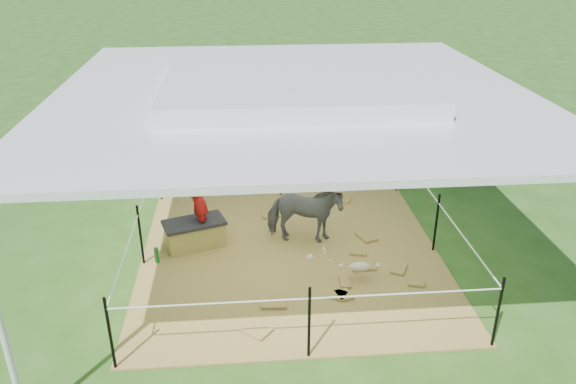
{
  "coord_description": "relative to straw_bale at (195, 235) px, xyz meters",
  "views": [
    {
      "loc": [
        -0.69,
        -7.42,
        4.61
      ],
      "look_at": [
        0.0,
        0.6,
        0.85
      ],
      "focal_mm": 35.0,
      "sensor_mm": 36.0,
      "label": 1
    }
  ],
  "objects": [
    {
      "name": "ground",
      "position": [
        1.5,
        -0.45,
        -0.23
      ],
      "size": [
        90.0,
        90.0,
        0.0
      ],
      "primitive_type": "plane",
      "color": "#2D5919",
      "rests_on": "ground"
    },
    {
      "name": "rope_fence",
      "position": [
        1.5,
        -0.45,
        0.42
      ],
      "size": [
        4.54,
        4.54,
        1.0
      ],
      "color": "black",
      "rests_on": "ground"
    },
    {
      "name": "hay_patch",
      "position": [
        1.5,
        -0.45,
        -0.21
      ],
      "size": [
        4.6,
        4.6,
        0.03
      ],
      "primitive_type": "cube",
      "color": "brown",
      "rests_on": "ground"
    },
    {
      "name": "distant_person",
      "position": [
        3.29,
        6.71,
        0.35
      ],
      "size": [
        0.65,
        0.56,
        1.15
      ],
      "primitive_type": "imported",
      "rotation": [
        0.0,
        0.0,
        3.4
      ],
      "color": "#3570C6",
      "rests_on": "ground"
    },
    {
      "name": "pink_hat",
      "position": [
        1.74,
        -0.02,
        0.9
      ],
      "size": [
        0.32,
        0.32,
        0.15
      ],
      "primitive_type": "cylinder",
      "color": "pink",
      "rests_on": "pony"
    },
    {
      "name": "picnic_table_far",
      "position": [
        6.83,
        8.25,
        0.18
      ],
      "size": [
        2.43,
        2.26,
        0.82
      ],
      "primitive_type": "cube",
      "rotation": [
        0.0,
        0.0,
        -0.57
      ],
      "color": "#52351C",
      "rests_on": "ground"
    },
    {
      "name": "woman",
      "position": [
        0.1,
        0.0,
        0.73
      ],
      "size": [
        0.37,
        0.45,
        1.07
      ],
      "primitive_type": "imported",
      "rotation": [
        0.0,
        0.0,
        -1.24
      ],
      "color": "red",
      "rests_on": "straw_bale"
    },
    {
      "name": "foal",
      "position": [
        2.42,
        -1.17,
        0.05
      ],
      "size": [
        0.9,
        0.54,
        0.49
      ],
      "primitive_type": null,
      "rotation": [
        0.0,
        0.0,
        -0.06
      ],
      "color": "beige",
      "rests_on": "hay_patch"
    },
    {
      "name": "straw_bale",
      "position": [
        0.0,
        0.0,
        0.0
      ],
      "size": [
        0.98,
        0.71,
        0.39
      ],
      "primitive_type": "cube",
      "rotation": [
        0.0,
        0.0,
        0.33
      ],
      "color": "olive",
      "rests_on": "hay_patch"
    },
    {
      "name": "canopy_tent",
      "position": [
        1.5,
        -0.45,
        2.46
      ],
      "size": [
        6.3,
        6.3,
        2.9
      ],
      "color": "silver",
      "rests_on": "ground"
    },
    {
      "name": "dark_cloth",
      "position": [
        0.0,
        0.0,
        0.22
      ],
      "size": [
        1.06,
        0.77,
        0.05
      ],
      "primitive_type": "cube",
      "rotation": [
        0.0,
        0.0,
        0.33
      ],
      "color": "black",
      "rests_on": "straw_bale"
    },
    {
      "name": "trash_barrel",
      "position": [
        4.88,
        5.18,
        0.27
      ],
      "size": [
        0.67,
        0.67,
        0.99
      ],
      "primitive_type": "cylinder",
      "rotation": [
        0.0,
        0.0,
        -0.04
      ],
      "color": "#162EAA",
      "rests_on": "ground"
    },
    {
      "name": "green_bottle",
      "position": [
        -0.55,
        -0.45,
        -0.07
      ],
      "size": [
        0.09,
        0.09,
        0.25
      ],
      "primitive_type": "cylinder",
      "rotation": [
        0.0,
        0.0,
        0.33
      ],
      "color": "#17671F",
      "rests_on": "hay_patch"
    },
    {
      "name": "picnic_table_near",
      "position": [
        3.46,
        7.8,
        0.18
      ],
      "size": [
        2.09,
        1.6,
        0.82
      ],
      "primitive_type": "cube",
      "rotation": [
        0.0,
        0.0,
        0.09
      ],
      "color": "#51321B",
      "rests_on": "ground"
    },
    {
      "name": "pony",
      "position": [
        1.74,
        -0.02,
        0.31
      ],
      "size": [
        1.28,
        0.73,
        1.02
      ],
      "primitive_type": "imported",
      "rotation": [
        0.0,
        0.0,
        1.41
      ],
      "color": "#4A494E",
      "rests_on": "hay_patch"
    }
  ]
}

